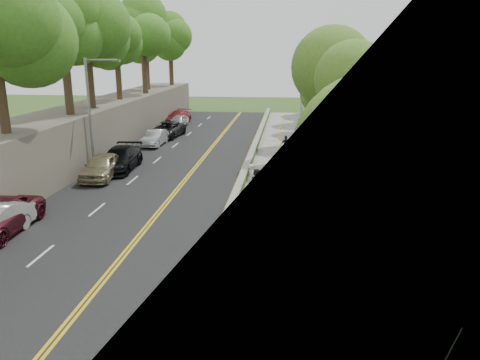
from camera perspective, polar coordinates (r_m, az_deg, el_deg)
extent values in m
plane|color=#33511E|center=(19.57, -4.01, -10.24)|extent=(140.00, 140.00, 0.00)
cube|color=black|center=(34.51, -8.54, 1.19)|extent=(11.20, 66.00, 0.04)
cube|color=gray|center=(33.43, 4.78, 0.85)|extent=(4.20, 66.00, 0.05)
cube|color=#8DE33D|center=(33.48, 0.85, 1.41)|extent=(0.42, 66.00, 0.60)
cube|color=#595147|center=(36.97, -20.95, 4.43)|extent=(5.00, 66.00, 4.00)
cube|color=slate|center=(33.22, 8.44, 2.37)|extent=(0.04, 66.00, 2.00)
cylinder|color=gray|center=(34.57, -17.83, 7.37)|extent=(0.18, 0.18, 8.00)
cylinder|color=gray|center=(33.85, -16.62, 13.86)|extent=(2.30, 0.13, 0.13)
cube|color=gray|center=(33.45, -14.85, 13.89)|extent=(0.50, 0.22, 0.14)
cylinder|color=gray|center=(16.06, -2.26, -9.94)|extent=(0.09, 0.09, 3.10)
cube|color=white|center=(15.62, -2.32, -6.68)|extent=(0.62, 0.04, 0.62)
cube|color=white|center=(15.90, -2.29, -9.01)|extent=(0.56, 0.04, 0.50)
cylinder|color=orange|center=(37.87, 5.66, 3.29)|extent=(0.52, 0.52, 0.86)
cube|color=gray|center=(20.62, 5.64, -7.38)|extent=(1.36, 1.04, 0.89)
imported|color=black|center=(35.08, -14.44, 2.51)|extent=(2.56, 5.74, 1.64)
imported|color=tan|center=(33.05, -16.44, 1.60)|extent=(2.19, 4.99, 1.67)
imported|color=silver|center=(43.53, -10.33, 5.08)|extent=(1.57, 4.29, 1.40)
imported|color=black|center=(47.50, -8.92, 6.08)|extent=(3.06, 5.69, 1.52)
imported|color=#9A2B38|center=(56.29, -7.54, 7.60)|extent=(2.53, 5.33, 1.50)
imported|color=silver|center=(53.60, -7.54, 7.13)|extent=(1.92, 4.11, 1.36)
imported|color=gold|center=(24.25, 1.65, -2.48)|extent=(0.79, 1.03, 1.88)
imported|color=silver|center=(28.31, 1.44, 0.15)|extent=(0.58, 0.75, 1.84)
imported|color=black|center=(26.84, 2.10, -0.63)|extent=(0.81, 1.00, 1.92)
imported|color=brown|center=(27.35, 2.18, -0.57)|extent=(0.80, 1.19, 1.70)
imported|color=black|center=(39.26, 5.61, 4.27)|extent=(0.98, 0.56, 1.58)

